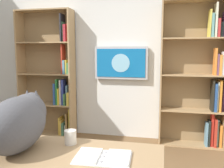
% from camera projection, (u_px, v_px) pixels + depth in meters
% --- Properties ---
extents(wall_back, '(4.52, 0.06, 2.70)m').
position_uv_depth(wall_back, '(117.00, 54.00, 3.86)').
color(wall_back, silver).
rests_on(wall_back, ground).
extents(bookshelf_left, '(0.93, 0.28, 2.11)m').
position_uv_depth(bookshelf_left, '(201.00, 76.00, 3.48)').
color(bookshelf_left, tan).
rests_on(bookshelf_left, ground).
extents(bookshelf_right, '(0.93, 0.28, 2.06)m').
position_uv_depth(bookshelf_right, '(53.00, 78.00, 3.98)').
color(bookshelf_right, tan).
rests_on(bookshelf_right, ground).
extents(wall_mounted_tv, '(0.84, 0.07, 0.51)m').
position_uv_depth(wall_mounted_tv, '(121.00, 63.00, 3.78)').
color(wall_mounted_tv, '#B7B7BC').
extents(cat, '(0.30, 0.65, 0.36)m').
position_uv_depth(cat, '(20.00, 121.00, 1.52)').
color(cat, '#4C4C51').
rests_on(cat, desk).
extents(open_binder, '(0.34, 0.24, 0.02)m').
position_uv_depth(open_binder, '(103.00, 157.00, 1.41)').
color(open_binder, white).
rests_on(open_binder, desk).
extents(coffee_mug, '(0.08, 0.08, 0.10)m').
position_uv_depth(coffee_mug, '(70.00, 137.00, 1.62)').
color(coffee_mug, white).
rests_on(coffee_mug, desk).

